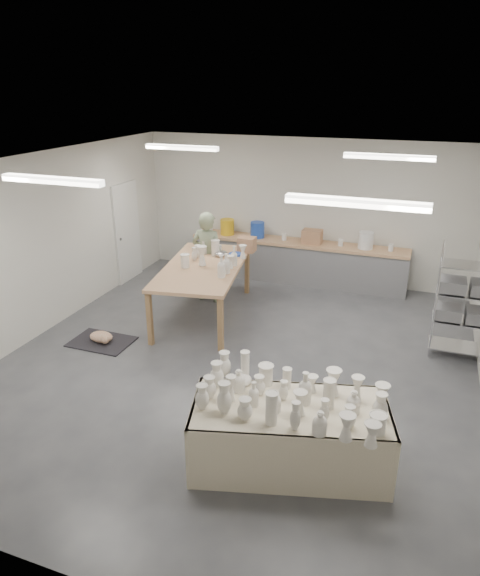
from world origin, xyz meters
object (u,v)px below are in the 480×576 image
at_px(potter, 208,257).
at_px(red_stool, 214,282).
at_px(drying_table, 289,431).
at_px(work_table, 209,265).

height_order(potter, red_stool, potter).
relative_size(potter, red_stool, 4.84).
relative_size(drying_table, potter, 1.32).
height_order(drying_table, work_table, work_table).
xyz_separation_m(drying_table, potter, (-2.73, 4.04, 0.46)).
height_order(work_table, potter, potter).
distance_m(drying_table, work_table, 4.23).
xyz_separation_m(work_table, potter, (-0.30, 0.62, -0.08)).
height_order(drying_table, red_stool, drying_table).
distance_m(work_table, red_stool, 1.16).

